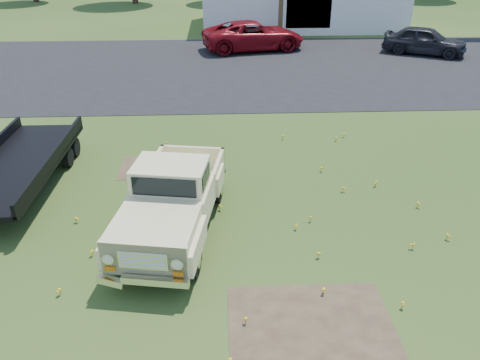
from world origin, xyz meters
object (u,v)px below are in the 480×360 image
at_px(red_pickup, 253,36).
at_px(flatbed_trailer, 17,160).
at_px(vintage_pickup_truck, 173,198).
at_px(dark_sedan, 425,41).

bearing_deg(red_pickup, flatbed_trailer, 142.98).
relative_size(vintage_pickup_truck, dark_sedan, 1.09).
distance_m(red_pickup, dark_sedan, 9.78).
height_order(vintage_pickup_truck, flatbed_trailer, vintage_pickup_truck).
xyz_separation_m(vintage_pickup_truck, flatbed_trailer, (-4.38, 2.35, -0.07)).
bearing_deg(flatbed_trailer, red_pickup, 65.94).
bearing_deg(dark_sedan, vintage_pickup_truck, 171.86).
bearing_deg(vintage_pickup_truck, flatbed_trailer, 161.12).
distance_m(flatbed_trailer, dark_sedan, 22.85).
relative_size(vintage_pickup_truck, red_pickup, 0.83).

